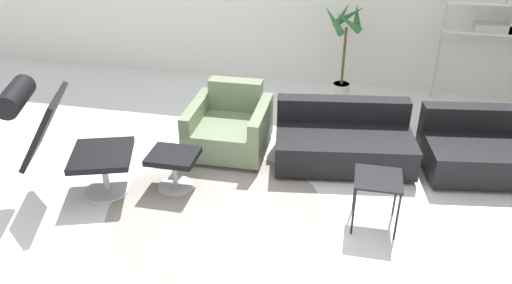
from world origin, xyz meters
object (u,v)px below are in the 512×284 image
at_px(couch_second, 480,151).
at_px(side_table, 378,183).
at_px(couch_low, 343,142).
at_px(potted_plant, 344,49).
at_px(armchair_red, 230,128).
at_px(lounge_chair, 57,130).
at_px(ottoman, 174,162).
at_px(shelf_unit, 509,18).

xyz_separation_m(couch_second, side_table, (-1.08, -1.17, 0.20)).
relative_size(couch_low, couch_second, 1.23).
height_order(side_table, potted_plant, potted_plant).
relative_size(armchair_red, potted_plant, 0.66).
distance_m(couch_low, side_table, 1.14).
distance_m(lounge_chair, armchair_red, 1.86).
relative_size(lounge_chair, potted_plant, 0.85).
bearing_deg(couch_low, ottoman, 20.11).
height_order(armchair_red, side_table, armchair_red).
bearing_deg(side_table, ottoman, 174.18).
distance_m(lounge_chair, potted_plant, 3.83).
height_order(ottoman, potted_plant, potted_plant).
relative_size(lounge_chair, couch_low, 0.75).
bearing_deg(lounge_chair, couch_low, 96.33).
bearing_deg(couch_low, potted_plant, -93.85).
bearing_deg(couch_second, armchair_red, -6.11).
distance_m(couch_second, side_table, 1.61).
relative_size(armchair_red, couch_low, 0.58).
xyz_separation_m(lounge_chair, side_table, (2.96, 0.13, -0.28)).
xyz_separation_m(ottoman, shelf_unit, (3.50, 2.79, 0.91)).
height_order(lounge_chair, armchair_red, lounge_chair).
xyz_separation_m(ottoman, couch_low, (1.62, 0.87, -0.05)).
height_order(lounge_chair, side_table, lounge_chair).
bearing_deg(ottoman, potted_plant, 59.99).
distance_m(couch_second, shelf_unit, 2.11).
relative_size(lounge_chair, side_table, 2.35).
bearing_deg(ottoman, shelf_unit, 38.55).
distance_m(potted_plant, shelf_unit, 2.07).
bearing_deg(ottoman, couch_second, 17.63).
relative_size(lounge_chair, ottoman, 2.47).
height_order(couch_low, side_table, couch_low).
xyz_separation_m(lounge_chair, ottoman, (0.99, 0.33, -0.43)).
relative_size(ottoman, shelf_unit, 0.27).
height_order(lounge_chair, couch_second, lounge_chair).
distance_m(lounge_chair, couch_second, 4.27).
bearing_deg(couch_second, side_table, 39.07).
xyz_separation_m(side_table, shelf_unit, (1.53, 2.99, 0.76)).
bearing_deg(couch_second, couch_low, -4.25).
bearing_deg(couch_second, ottoman, 9.48).
relative_size(ottoman, side_table, 0.95).
bearing_deg(lounge_chair, shelf_unit, 106.42).
relative_size(lounge_chair, couch_second, 0.92).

